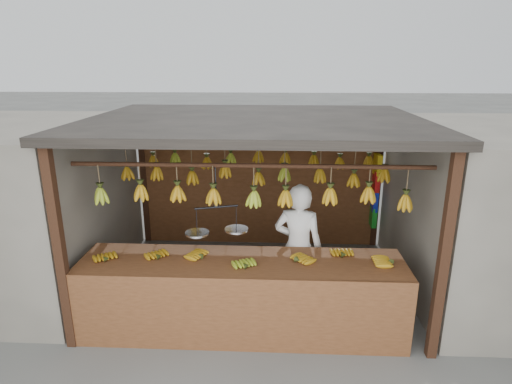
{
  "coord_description": "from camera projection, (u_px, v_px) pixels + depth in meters",
  "views": [
    {
      "loc": [
        0.28,
        -5.55,
        3.09
      ],
      "look_at": [
        0.0,
        0.3,
        1.3
      ],
      "focal_mm": 30.0,
      "sensor_mm": 36.0,
      "label": 1
    }
  ],
  "objects": [
    {
      "name": "ground",
      "position": [
        255.0,
        283.0,
        6.21
      ],
      "size": [
        80.0,
        80.0,
        0.0
      ],
      "primitive_type": "plane",
      "color": "#5B5B57"
    },
    {
      "name": "counter",
      "position": [
        241.0,
        281.0,
        4.83
      ],
      "size": [
        3.74,
        0.85,
        0.96
      ],
      "color": "brown",
      "rests_on": "ground"
    },
    {
      "name": "balance_scale",
      "position": [
        217.0,
        228.0,
        4.91
      ],
      "size": [
        0.7,
        0.4,
        0.8
      ],
      "color": "black",
      "rests_on": "ground"
    },
    {
      "name": "vendor",
      "position": [
        298.0,
        248.0,
        5.4
      ],
      "size": [
        0.68,
        0.52,
        1.68
      ],
      "primitive_type": "imported",
      "rotation": [
        0.0,
        0.0,
        2.94
      ],
      "color": "white",
      "rests_on": "ground"
    },
    {
      "name": "neighbor_left",
      "position": [
        1.0,
        205.0,
        6.04
      ],
      "size": [
        3.0,
        3.0,
        2.3
      ],
      "primitive_type": "cube",
      "color": "slate",
      "rests_on": "ground"
    },
    {
      "name": "hanging_bananas",
      "position": [
        256.0,
        175.0,
        5.75
      ],
      "size": [
        3.62,
        2.26,
        0.39
      ],
      "color": "#92A523",
      "rests_on": "ground"
    },
    {
      "name": "stall",
      "position": [
        256.0,
        145.0,
        5.95
      ],
      "size": [
        4.3,
        3.3,
        2.4
      ],
      "color": "black",
      "rests_on": "ground"
    },
    {
      "name": "bag_bundles",
      "position": [
        375.0,
        191.0,
        7.11
      ],
      "size": [
        0.08,
        0.26,
        1.24
      ],
      "color": "yellow",
      "rests_on": "ground"
    }
  ]
}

